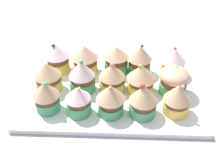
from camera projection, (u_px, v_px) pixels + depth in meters
ground_plane at (112, 99)px, 64.88cm from camera, size 180.00×180.00×3.00cm
baking_tray at (112, 92)px, 63.60cm from camera, size 40.57×26.38×1.20cm
cupcake_0 at (173, 61)px, 66.12cm from camera, size 6.23×6.23×7.53cm
cupcake_1 at (140, 59)px, 66.51cm from camera, size 5.97×5.97×7.85cm
cupcake_2 at (116, 59)px, 67.20cm from camera, size 6.30×6.30×7.12cm
cupcake_3 at (85, 59)px, 66.94cm from camera, size 6.59×6.59×7.40cm
cupcake_4 at (57, 57)px, 67.39cm from camera, size 6.19×6.19×7.65cm
cupcake_5 at (173, 79)px, 61.11cm from camera, size 6.85×6.85×6.60cm
cupcake_6 at (141, 77)px, 61.02cm from camera, size 6.59×6.59×7.44cm
cupcake_7 at (110, 77)px, 61.57cm from camera, size 6.09×6.09×7.26cm
cupcake_8 at (82, 76)px, 60.83cm from camera, size 5.93×5.93×8.27cm
cupcake_9 at (48, 77)px, 61.35cm from camera, size 6.23×6.23×7.18cm
cupcake_10 at (177, 98)px, 55.21cm from camera, size 5.75×5.75×7.55cm
cupcake_11 at (143, 100)px, 54.81cm from camera, size 5.91×5.91×7.83cm
cupcake_12 at (110, 99)px, 54.97cm from camera, size 6.07×6.07×7.53cm
cupcake_13 at (78, 100)px, 55.34cm from camera, size 5.35×5.35×6.99cm
cupcake_14 at (46, 95)px, 55.94cm from camera, size 5.65×5.65×7.59cm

